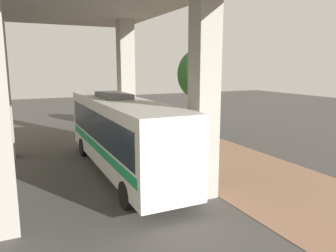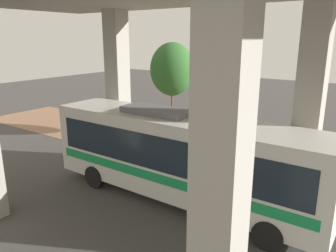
# 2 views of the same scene
# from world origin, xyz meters

# --- Properties ---
(ground_plane) EXTENTS (80.00, 80.00, 0.00)m
(ground_plane) POSITION_xyz_m (0.00, 0.00, 0.00)
(ground_plane) COLOR #474442
(ground_plane) RESTS_ON ground
(sidewalk_strip) EXTENTS (6.00, 40.00, 0.02)m
(sidewalk_strip) POSITION_xyz_m (-3.00, 0.00, 0.01)
(sidewalk_strip) COLOR #936B51
(sidewalk_strip) RESTS_ON ground
(overpass) EXTENTS (9.40, 17.23, 8.35)m
(overpass) POSITION_xyz_m (4.00, 0.00, 7.20)
(overpass) COLOR #9E998E
(overpass) RESTS_ON ground
(bus) EXTENTS (2.52, 11.47, 3.73)m
(bus) POSITION_xyz_m (2.45, 0.44, 2.02)
(bus) COLOR silver
(bus) RESTS_ON ground
(fire_hydrant) EXTENTS (0.54, 0.26, 1.00)m
(fire_hydrant) POSITION_xyz_m (-2.15, -6.44, 0.51)
(fire_hydrant) COLOR gold
(fire_hydrant) RESTS_ON ground
(planter_front) EXTENTS (1.48, 1.48, 1.83)m
(planter_front) POSITION_xyz_m (-1.95, -1.53, 0.93)
(planter_front) COLOR #9E998E
(planter_front) RESTS_ON ground
(planter_middle) EXTENTS (1.05, 1.05, 1.51)m
(planter_middle) POSITION_xyz_m (-1.14, 0.50, 0.78)
(planter_middle) COLOR #9E998E
(planter_middle) RESTS_ON ground
(planter_back) EXTENTS (1.14, 1.14, 1.49)m
(planter_back) POSITION_xyz_m (-1.28, -3.44, 0.74)
(planter_back) COLOR #9E998E
(planter_back) RESTS_ON ground
(street_tree_near) EXTENTS (2.82, 2.82, 6.16)m
(street_tree_near) POSITION_xyz_m (-4.79, -4.87, 4.46)
(street_tree_near) COLOR brown
(street_tree_near) RESTS_ON ground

